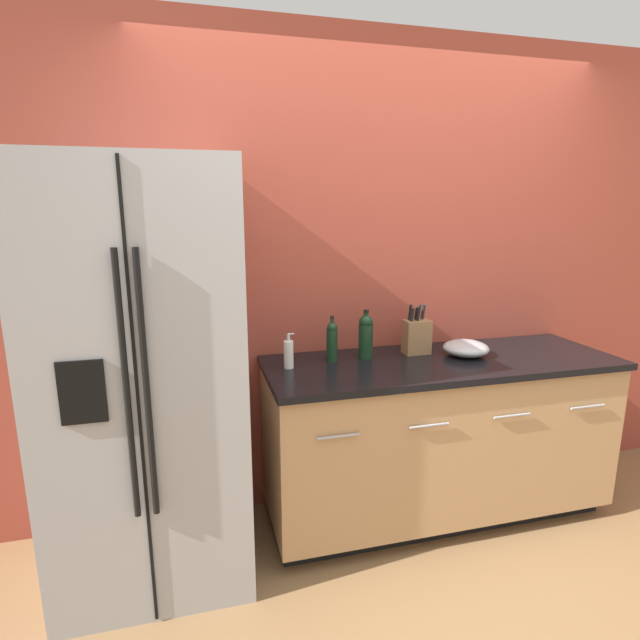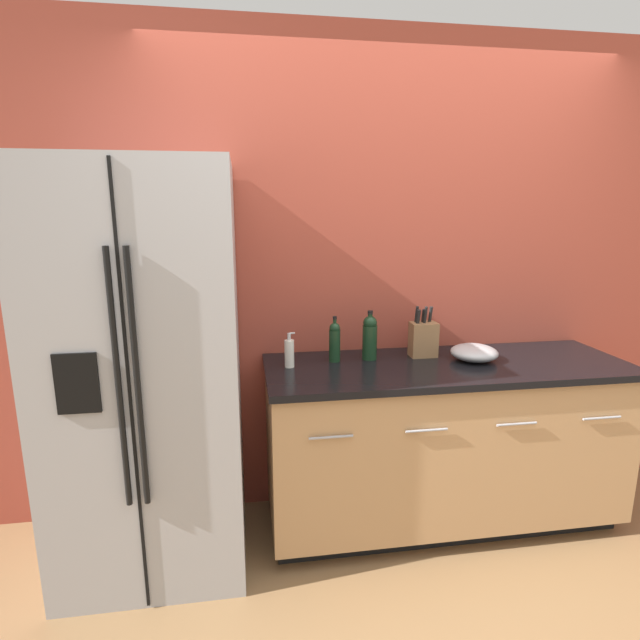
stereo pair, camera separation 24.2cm
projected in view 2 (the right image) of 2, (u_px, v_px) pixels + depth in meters
name	position (u px, v px, depth m)	size (l,w,h in m)	color
wall_back	(385.00, 279.00, 2.78)	(10.00, 0.05, 2.60)	#993D2D
counter_unit	(442.00, 442.00, 2.68)	(1.87, 0.64, 0.91)	black
refrigerator	(147.00, 374.00, 2.29)	(0.83, 0.75, 1.89)	#9E9EA0
knife_block	(423.00, 338.00, 2.67)	(0.14, 0.09, 0.28)	olive
wine_bottle	(370.00, 336.00, 2.61)	(0.08, 0.08, 0.26)	black
soap_dispenser	(289.00, 353.00, 2.49)	(0.05, 0.05, 0.18)	silver
oil_bottle	(335.00, 341.00, 2.58)	(0.06, 0.06, 0.24)	black
mixing_bowl	(474.00, 353.00, 2.61)	(0.24, 0.24, 0.08)	#A3A3A5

